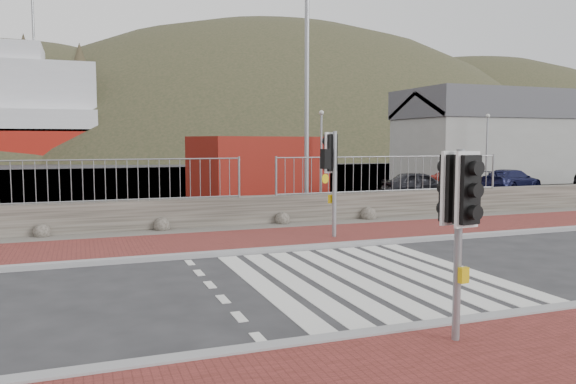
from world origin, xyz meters
name	(u,v)px	position (x,y,z in m)	size (l,w,h in m)	color
ground	(369,277)	(0.00, 0.00, 0.00)	(220.00, 220.00, 0.00)	#28282B
sidewalk_far	(288,238)	(0.00, 4.50, 0.04)	(40.00, 3.00, 0.08)	maroon
kerb_near	(470,322)	(0.00, -3.00, 0.05)	(40.00, 0.25, 0.12)	gray
kerb_far	(309,247)	(0.00, 3.00, 0.05)	(40.00, 0.25, 0.12)	gray
zebra_crossing	(369,277)	(0.00, 0.00, 0.01)	(4.62, 5.60, 0.01)	silver
gravel_strip	(264,227)	(0.00, 6.50, 0.03)	(40.00, 1.50, 0.06)	#59544C
stone_wall	(257,211)	(0.00, 7.30, 0.45)	(40.00, 0.60, 0.90)	#444038
railing	(258,167)	(0.00, 7.15, 1.82)	(18.07, 0.07, 1.22)	gray
quay	(164,181)	(0.00, 27.90, 0.00)	(120.00, 40.00, 0.50)	#4C4C4F
water	(124,162)	(0.00, 62.90, 0.00)	(220.00, 50.00, 0.05)	#3F4C54
harbor_building	(495,136)	(20.00, 19.90, 2.93)	(12.20, 6.20, 5.80)	#9E9E99
hills_backdrop	(157,289)	(6.74, 87.90, -23.05)	(254.00, 90.00, 100.00)	#2B301D
traffic_signal_near	(459,204)	(-0.70, -3.60, 1.83)	(0.38, 0.26, 2.52)	gray
traffic_signal_far	(334,162)	(1.12, 4.02, 2.09)	(0.71, 0.45, 2.88)	gray
streetlight	(311,75)	(2.16, 8.07, 4.82)	(1.81, 0.52, 8.57)	gray
shipping_container	(261,165)	(3.22, 17.00, 1.42)	(6.81, 2.84, 2.84)	maroon
car_a	(419,184)	(9.81, 13.08, 0.60)	(1.42, 3.53, 1.20)	black
car_b	(461,180)	(13.74, 15.14, 0.54)	(1.15, 3.29, 1.08)	#60130D
car_c	(511,180)	(15.97, 13.91, 0.58)	(1.62, 3.98, 1.16)	#12153A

